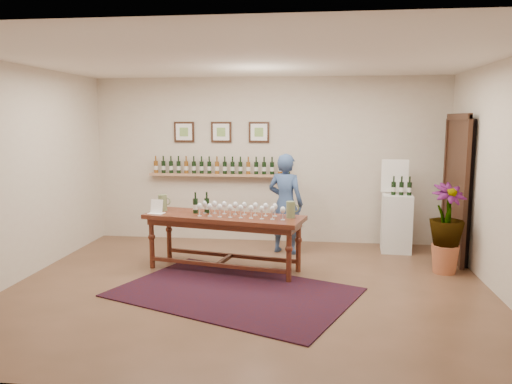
# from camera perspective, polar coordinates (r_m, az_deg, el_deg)

# --- Properties ---
(ground) EXTENTS (6.00, 6.00, 0.00)m
(ground) POSITION_cam_1_polar(r_m,az_deg,el_deg) (6.37, -0.88, -10.88)
(ground) COLOR brown
(ground) RESTS_ON ground
(room_shell) EXTENTS (6.00, 6.00, 6.00)m
(room_shell) POSITION_cam_1_polar(r_m,az_deg,el_deg) (7.99, 16.16, 0.97)
(room_shell) COLOR beige
(room_shell) RESTS_ON ground
(rug) EXTENTS (3.25, 2.75, 0.01)m
(rug) POSITION_cam_1_polar(r_m,az_deg,el_deg) (6.20, -2.50, -11.37)
(rug) COLOR #410D0B
(rug) RESTS_ON ground
(tasting_table) EXTENTS (2.30, 1.14, 0.78)m
(tasting_table) POSITION_cam_1_polar(r_m,az_deg,el_deg) (6.94, -3.68, -3.61)
(tasting_table) COLOR #401B10
(tasting_table) RESTS_ON ground
(table_glasses) EXTENTS (1.38, 0.47, 0.19)m
(table_glasses) POSITION_cam_1_polar(r_m,az_deg,el_deg) (6.82, -2.12, -2.00)
(table_glasses) COLOR silver
(table_glasses) RESTS_ON tasting_table
(table_bottles) EXTENTS (0.35, 0.26, 0.33)m
(table_bottles) POSITION_cam_1_polar(r_m,az_deg,el_deg) (7.07, -6.29, -1.08)
(table_bottles) COLOR black
(table_bottles) RESTS_ON tasting_table
(pitcher_left) EXTENTS (0.16, 0.16, 0.23)m
(pitcher_left) POSITION_cam_1_polar(r_m,az_deg,el_deg) (7.34, -10.62, -1.21)
(pitcher_left) COLOR #677448
(pitcher_left) RESTS_ON tasting_table
(pitcher_right) EXTENTS (0.18, 0.18, 0.22)m
(pitcher_right) POSITION_cam_1_polar(r_m,az_deg,el_deg) (6.72, 3.99, -2.02)
(pitcher_right) COLOR #677448
(pitcher_right) RESTS_ON tasting_table
(menu_card) EXTENTS (0.24, 0.19, 0.19)m
(menu_card) POSITION_cam_1_polar(r_m,az_deg,el_deg) (7.18, -11.28, -1.61)
(menu_card) COLOR white
(menu_card) RESTS_ON tasting_table
(display_pedestal) EXTENTS (0.49, 0.49, 0.92)m
(display_pedestal) POSITION_cam_1_polar(r_m,az_deg,el_deg) (8.25, 15.75, -3.44)
(display_pedestal) COLOR white
(display_pedestal) RESTS_ON ground
(pedestal_bottles) EXTENTS (0.34, 0.11, 0.33)m
(pedestal_bottles) POSITION_cam_1_polar(r_m,az_deg,el_deg) (8.11, 16.30, 0.81)
(pedestal_bottles) COLOR black
(pedestal_bottles) RESTS_ON display_pedestal
(info_sign) EXTENTS (0.42, 0.05, 0.57)m
(info_sign) POSITION_cam_1_polar(r_m,az_deg,el_deg) (8.23, 15.58, 1.79)
(info_sign) COLOR white
(info_sign) RESTS_ON display_pedestal
(potted_plant) EXTENTS (0.73, 0.73, 1.07)m
(potted_plant) POSITION_cam_1_polar(r_m,az_deg,el_deg) (7.28, 20.93, -3.90)
(potted_plant) COLOR #AA5A38
(potted_plant) RESTS_ON ground
(person) EXTENTS (0.67, 0.54, 1.57)m
(person) POSITION_cam_1_polar(r_m,az_deg,el_deg) (7.82, 3.39, -1.33)
(person) COLOR #324A77
(person) RESTS_ON ground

